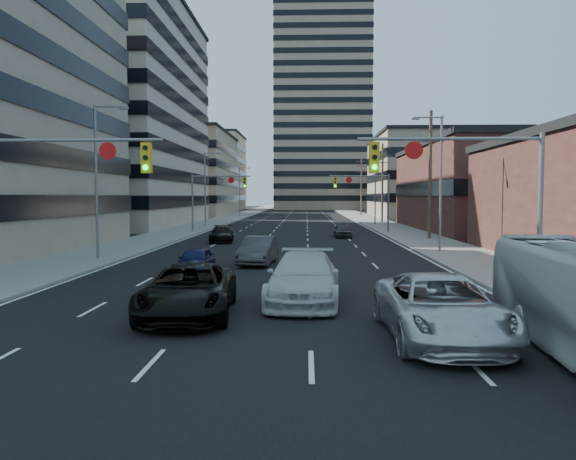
{
  "coord_description": "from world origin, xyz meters",
  "views": [
    {
      "loc": [
        1.68,
        -12.2,
        3.77
      ],
      "look_at": [
        0.83,
        13.71,
        2.2
      ],
      "focal_mm": 35.0,
      "sensor_mm": 36.0,
      "label": 1
    }
  ],
  "objects_px": {
    "sedan_blue": "(196,260)",
    "white_van": "(304,278)",
    "black_pickup": "(188,291)",
    "silver_suv": "(441,308)"
  },
  "relations": [
    {
      "from": "sedan_blue",
      "to": "white_van",
      "type": "bearing_deg",
      "value": -53.54
    },
    {
      "from": "white_van",
      "to": "sedan_blue",
      "type": "distance_m",
      "value": 9.11
    },
    {
      "from": "black_pickup",
      "to": "white_van",
      "type": "bearing_deg",
      "value": 29.74
    },
    {
      "from": "white_van",
      "to": "silver_suv",
      "type": "bearing_deg",
      "value": -51.51
    },
    {
      "from": "black_pickup",
      "to": "silver_suv",
      "type": "height_order",
      "value": "silver_suv"
    },
    {
      "from": "white_van",
      "to": "sedan_blue",
      "type": "height_order",
      "value": "white_van"
    },
    {
      "from": "black_pickup",
      "to": "sedan_blue",
      "type": "bearing_deg",
      "value": 96.1
    },
    {
      "from": "black_pickup",
      "to": "white_van",
      "type": "xyz_separation_m",
      "value": [
        3.6,
        2.39,
        0.06
      ]
    },
    {
      "from": "white_van",
      "to": "silver_suv",
      "type": "relative_size",
      "value": 0.99
    },
    {
      "from": "white_van",
      "to": "silver_suv",
      "type": "height_order",
      "value": "white_van"
    }
  ]
}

